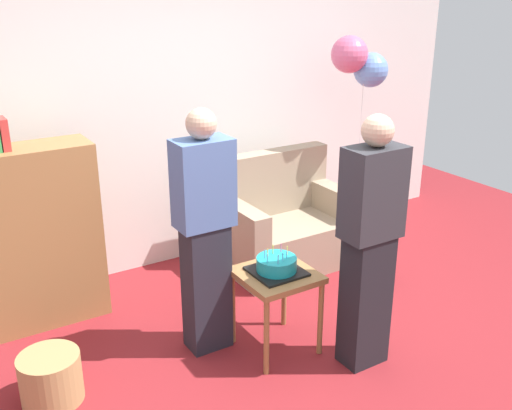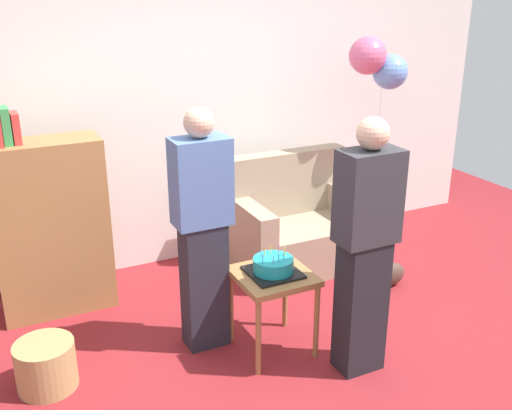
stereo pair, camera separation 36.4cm
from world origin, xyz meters
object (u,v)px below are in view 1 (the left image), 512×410
at_px(handbag, 378,269).
at_px(wicker_basket, 51,378).
at_px(person_blowing_candles, 205,232).
at_px(couch, 284,226).
at_px(balloon_bunch, 359,62).
at_px(side_table, 276,284).
at_px(person_holding_cake, 369,244).
at_px(birthday_cake, 277,265).
at_px(bookshelf, 39,234).

bearing_deg(handbag, wicker_basket, -177.52).
bearing_deg(handbag, person_blowing_candles, -176.67).
xyz_separation_m(couch, balloon_bunch, (0.71, -0.05, 1.35)).
xyz_separation_m(side_table, balloon_bunch, (1.50, 1.02, 1.21)).
height_order(handbag, balloon_bunch, balloon_bunch).
bearing_deg(person_blowing_candles, person_holding_cake, -20.75).
distance_m(couch, birthday_cake, 1.36).
relative_size(bookshelf, wicker_basket, 4.31).
height_order(couch, birthday_cake, couch).
height_order(bookshelf, wicker_basket, bookshelf).
bearing_deg(person_holding_cake, bookshelf, -59.05).
relative_size(birthday_cake, person_blowing_candles, 0.20).
xyz_separation_m(bookshelf, birthday_cake, (1.20, -1.20, -0.05)).
height_order(couch, person_blowing_candles, person_blowing_candles).
xyz_separation_m(couch, bookshelf, (-1.99, 0.13, 0.33)).
bearing_deg(handbag, side_table, -163.97).
xyz_separation_m(birthday_cake, wicker_basket, (-1.42, 0.25, -0.46)).
bearing_deg(birthday_cake, person_blowing_candles, 144.40).
distance_m(person_blowing_candles, person_holding_cake, 1.03).
xyz_separation_m(bookshelf, person_blowing_candles, (0.83, -0.93, 0.16)).
relative_size(bookshelf, side_table, 2.75).
bearing_deg(person_holding_cake, person_blowing_candles, -55.34).
relative_size(side_table, handbag, 2.01).
bearing_deg(birthday_cake, wicker_basket, 170.18).
distance_m(couch, side_table, 1.33).
distance_m(birthday_cake, person_holding_cake, 0.62).
relative_size(bookshelf, person_blowing_candles, 0.95).
height_order(side_table, handbag, side_table).
bearing_deg(person_blowing_candles, bookshelf, 152.48).
relative_size(couch, handbag, 3.93).
xyz_separation_m(person_blowing_candles, person_holding_cake, (0.77, -0.68, 0.00)).
bearing_deg(bookshelf, person_holding_cake, -45.34).
bearing_deg(balloon_bunch, wicker_basket, -165.17).
distance_m(side_table, balloon_bunch, 2.18).
distance_m(birthday_cake, person_blowing_candles, 0.51).
bearing_deg(birthday_cake, balloon_bunch, 34.14).
bearing_deg(bookshelf, birthday_cake, -44.97).
distance_m(wicker_basket, balloon_bunch, 3.39).
relative_size(handbag, balloon_bunch, 0.15).
xyz_separation_m(side_table, birthday_cake, (-0.00, 0.00, 0.13)).
distance_m(birthday_cake, balloon_bunch, 2.11).
height_order(bookshelf, birthday_cake, bookshelf).
bearing_deg(handbag, birthday_cake, -163.97).
bearing_deg(side_table, couch, 53.37).
height_order(side_table, balloon_bunch, balloon_bunch).
bearing_deg(person_holding_cake, birthday_cake, -60.13).
height_order(couch, person_holding_cake, person_holding_cake).
bearing_deg(couch, person_blowing_candles, -145.57).
relative_size(person_blowing_candles, wicker_basket, 4.53).
xyz_separation_m(birthday_cake, handbag, (1.26, 0.36, -0.51)).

